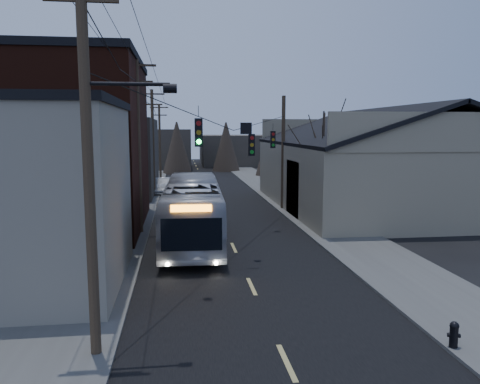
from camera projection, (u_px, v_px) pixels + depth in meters
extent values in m
cube|color=black|center=(212.00, 201.00, 39.75)|extent=(9.00, 110.00, 0.02)
cube|color=#474744|center=(134.00, 202.00, 38.91)|extent=(4.00, 110.00, 0.12)
cube|color=#474744|center=(287.00, 199.00, 40.57)|extent=(4.00, 110.00, 0.12)
cube|color=gray|center=(10.00, 198.00, 17.49)|extent=(8.00, 8.00, 7.00)
cube|color=#33130B|center=(56.00, 147.00, 27.98)|extent=(10.00, 12.00, 10.00)
cube|color=#38332D|center=(107.00, 156.00, 43.96)|extent=(9.00, 14.00, 7.00)
cube|color=gray|center=(384.00, 175.00, 36.15)|extent=(16.00, 20.00, 5.00)
cube|color=black|center=(335.00, 126.00, 35.13)|extent=(8.16, 20.60, 2.86)
cube|color=black|center=(435.00, 126.00, 36.15)|extent=(8.16, 20.60, 2.86)
cube|color=#38332D|center=(158.00, 149.00, 72.98)|extent=(10.00, 12.00, 6.00)
cube|color=#38332D|center=(237.00, 150.00, 79.61)|extent=(12.00, 14.00, 5.00)
cone|color=black|center=(323.00, 167.00, 30.27)|extent=(0.40, 0.40, 7.20)
cylinder|color=#382B1E|center=(88.00, 162.00, 11.87)|extent=(0.28, 0.28, 10.50)
cylinder|color=#382B1E|center=(139.00, 148.00, 26.65)|extent=(0.28, 0.28, 10.00)
cube|color=#382B1E|center=(136.00, 65.00, 26.03)|extent=(2.20, 0.12, 0.12)
cylinder|color=#382B1E|center=(153.00, 144.00, 41.42)|extent=(0.28, 0.28, 9.50)
cube|color=#382B1E|center=(152.00, 94.00, 40.84)|extent=(2.20, 0.12, 0.12)
cylinder|color=#382B1E|center=(160.00, 142.00, 56.20)|extent=(0.28, 0.28, 9.00)
cube|color=#382B1E|center=(159.00, 107.00, 55.65)|extent=(2.20, 0.12, 0.12)
cylinder|color=#382B1E|center=(283.00, 153.00, 34.90)|extent=(0.28, 0.28, 8.50)
cube|color=black|center=(199.00, 133.00, 16.58)|extent=(0.28, 0.20, 1.00)
cube|color=black|center=(252.00, 145.00, 21.42)|extent=(0.28, 0.20, 1.00)
cube|color=black|center=(273.00, 140.00, 27.58)|extent=(0.28, 0.20, 1.00)
imported|color=#A7AAB3|center=(193.00, 210.00, 25.19)|extent=(3.35, 12.49, 3.45)
imported|color=#A1A4A9|center=(163.00, 186.00, 44.10)|extent=(1.66, 4.55, 1.49)
cylinder|color=black|center=(454.00, 337.00, 12.83)|extent=(0.23, 0.23, 0.58)
sphere|color=black|center=(454.00, 326.00, 12.79)|extent=(0.25, 0.25, 0.25)
cylinder|color=black|center=(454.00, 335.00, 12.82)|extent=(0.36, 0.22, 0.12)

